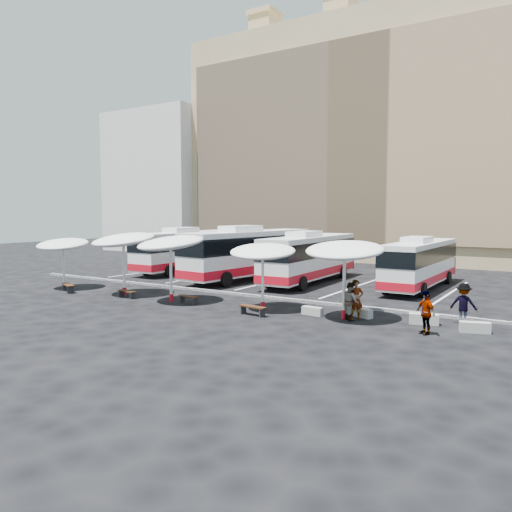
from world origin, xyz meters
The scene contains 26 objects.
ground centered at (0.00, 0.00, 0.00)m, with size 120.00×120.00×0.00m, color black.
sandstone_building centered at (0.00, 31.87, 12.63)m, with size 42.00×18.25×29.60m.
apartment_block centered at (-28.00, 28.00, 9.00)m, with size 14.00×14.00×18.00m, color silver.
curb_divider centered at (0.00, 0.50, 0.07)m, with size 34.00×0.25×0.15m, color black.
bay_lines centered at (0.00, 8.00, 0.01)m, with size 24.15×12.00×0.01m.
bus_0 centered at (-9.37, 8.55, 1.93)m, with size 2.93×11.92×3.77m.
bus_1 centered at (-2.16, 7.08, 2.07)m, with size 3.93×12.99×4.06m.
bus_2 centered at (2.44, 7.94, 1.90)m, with size 3.07×11.81×3.72m.
bus_3 centered at (9.86, 9.34, 1.77)m, with size 2.60×10.93×3.46m.
sunshade_0 centered at (-10.06, -3.39, 2.92)m, with size 4.30×4.32×3.43m.
sunshade_1 centered at (-4.74, -3.01, 3.34)m, with size 4.29×4.33×3.94m.
sunshade_2 centered at (-0.64, -3.30, 3.30)m, with size 4.55×4.59×3.88m.
sunshade_3 centered at (4.88, -2.42, 3.01)m, with size 4.34×4.36×3.54m.
sunshade_4 centered at (9.36, -2.37, 3.25)m, with size 4.13×4.17×3.83m.
wood_bench_0 centered at (-8.43, -4.28, 0.38)m, with size 1.64×1.06×0.49m.
wood_bench_1 centered at (-3.71, -3.77, 0.33)m, with size 1.42×0.56×0.43m.
wood_bench_2 centered at (0.54, -3.19, 0.31)m, with size 1.36×0.51×0.41m.
wood_bench_3 centered at (5.28, -3.99, 0.35)m, with size 1.55×0.60×0.46m.
conc_bench_0 centered at (7.72, -2.35, 0.20)m, with size 1.07×0.36×0.40m, color gray.
conc_bench_1 centered at (9.93, -1.52, 0.21)m, with size 1.13×0.38×0.42m, color gray.
conc_bench_2 centered at (12.84, -1.47, 0.24)m, with size 1.27×0.42×0.48m, color gray.
conc_bench_3 centered at (15.04, -1.92, 0.23)m, with size 1.20×0.40×0.45m, color gray.
passenger_0 centered at (9.91, -2.25, 0.95)m, with size 0.69×0.45×1.89m, color black.
passenger_1 centered at (9.74, -2.44, 0.89)m, with size 0.86×0.67×1.78m, color black.
passenger_2 centered at (13.35, -3.32, 0.91)m, with size 1.06×0.44×1.81m, color black.
passenger_3 centered at (14.33, -0.54, 0.93)m, with size 1.20×0.69×1.86m, color black.
Camera 1 is at (18.39, -24.14, 5.02)m, focal length 35.00 mm.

